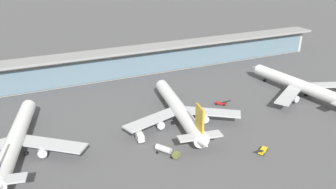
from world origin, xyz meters
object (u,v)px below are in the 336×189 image
Objects in this scene: service_truck_near_nose_olive at (166,150)px; service_truck_on_taxiway_yellow at (263,151)px; airliner_left_stand at (15,140)px; service_truck_mid_apron_grey at (139,136)px; airliner_centre_stand at (179,110)px; service_truck_by_tail_red at (221,103)px; airliner_right_stand at (301,86)px.

service_truck_near_nose_olive is 1.30× the size of service_truck_on_taxiway_yellow.
service_truck_mid_apron_grey is (39.95, -9.02, -3.43)m from airliner_left_stand.
airliner_centre_stand is at bearing 53.07° from service_truck_near_nose_olive.
airliner_left_stand is at bearing 155.29° from service_truck_on_taxiway_yellow.
service_truck_near_nose_olive reaches higher than service_truck_by_tail_red.
service_truck_by_tail_red is 39.06m from service_truck_on_taxiway_yellow.
service_truck_near_nose_olive is 1.45× the size of service_truck_by_tail_red.
airliner_left_stand reaches higher than service_truck_near_nose_olive.
service_truck_mid_apron_grey is (-81.84, -5.88, -3.43)m from airliner_right_stand.
service_truck_near_nose_olive is at bearing -146.38° from service_truck_by_tail_red.
airliner_centre_stand is 9.38× the size of service_truck_on_taxiway_yellow.
service_truck_near_nose_olive is at bearing -69.19° from service_truck_mid_apron_grey.
service_truck_near_nose_olive is at bearing -166.50° from airliner_right_stand.
airliner_left_stand is at bearing 177.73° from airliner_centre_stand.
airliner_left_stand and airliner_right_stand have the same top height.
service_truck_near_nose_olive is 46.02m from service_truck_by_tail_red.
service_truck_mid_apron_grey reaches higher than service_truck_on_taxiway_yellow.
service_truck_by_tail_red is at bearing 2.65° from airliner_left_stand.
airliner_centre_stand is 7.23× the size of service_truck_near_nose_olive.
service_truck_mid_apron_grey is 1.16× the size of service_truck_on_taxiway_yellow.
airliner_centre_stand is at bearing 115.49° from service_truck_on_taxiway_yellow.
airliner_centre_stand is 35.62m from service_truck_on_taxiway_yellow.
airliner_left_stand is at bearing 154.19° from service_truck_near_nose_olive.
airliner_right_stand is (62.55, -0.79, 0.00)m from airliner_centre_stand.
airliner_left_stand reaches higher than service_truck_on_taxiway_yellow.
airliner_left_stand is 82.08m from service_truck_on_taxiway_yellow.
airliner_left_stand is 59.29m from airliner_centre_stand.
service_truck_near_nose_olive is (-14.50, -19.29, -3.42)m from airliner_centre_stand.
airliner_left_stand is 8.06× the size of service_truck_mid_apron_grey.
service_truck_by_tail_red is (83.06, 3.84, -4.32)m from airliner_left_stand.
service_truck_by_tail_red is (38.31, 25.48, -0.90)m from service_truck_near_nose_olive.
service_truck_mid_apron_grey is at bearing -12.73° from airliner_left_stand.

